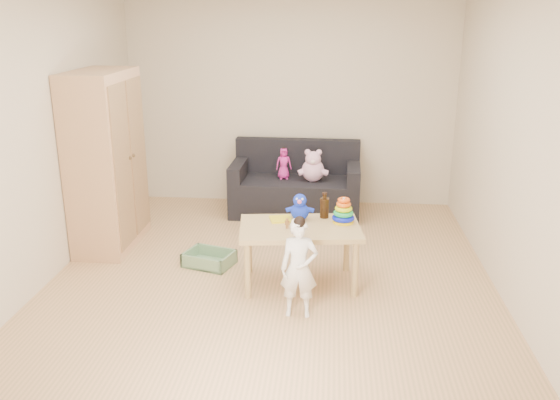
# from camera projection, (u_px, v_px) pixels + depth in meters

# --- Properties ---
(room) EXTENTS (4.50, 4.50, 4.50)m
(room) POSITION_uv_depth(u_px,v_px,m) (272.00, 137.00, 5.10)
(room) COLOR tan
(room) RESTS_ON ground
(wardrobe) EXTENTS (0.50, 1.00, 1.79)m
(wardrobe) POSITION_uv_depth(u_px,v_px,m) (106.00, 161.00, 5.95)
(wardrobe) COLOR tan
(wardrobe) RESTS_ON ground
(sofa) EXTENTS (1.53, 0.79, 0.43)m
(sofa) POSITION_uv_depth(u_px,v_px,m) (295.00, 196.00, 7.11)
(sofa) COLOR black
(sofa) RESTS_ON ground
(play_table) EXTENTS (1.11, 0.78, 0.55)m
(play_table) POSITION_uv_depth(u_px,v_px,m) (300.00, 255.00, 5.24)
(play_table) COLOR tan
(play_table) RESTS_ON ground
(storage_bin) EXTENTS (0.53, 0.45, 0.13)m
(storage_bin) POSITION_uv_depth(u_px,v_px,m) (209.00, 258.00, 5.69)
(storage_bin) COLOR gray
(storage_bin) RESTS_ON ground
(toddler) EXTENTS (0.30, 0.20, 0.79)m
(toddler) POSITION_uv_depth(u_px,v_px,m) (299.00, 269.00, 4.66)
(toddler) COLOR white
(toddler) RESTS_ON ground
(pink_bear) EXTENTS (0.34, 0.31, 0.32)m
(pink_bear) POSITION_uv_depth(u_px,v_px,m) (313.00, 168.00, 6.91)
(pink_bear) COLOR #FAB8E1
(pink_bear) RESTS_ON sofa
(doll) EXTENTS (0.21, 0.16, 0.36)m
(doll) POSITION_uv_depth(u_px,v_px,m) (284.00, 164.00, 7.00)
(doll) COLOR #DC299E
(doll) RESTS_ON sofa
(ring_stacker) EXTENTS (0.20, 0.20, 0.23)m
(ring_stacker) POSITION_uv_depth(u_px,v_px,m) (343.00, 213.00, 5.22)
(ring_stacker) COLOR yellow
(ring_stacker) RESTS_ON play_table
(brown_bottle) EXTENTS (0.08, 0.08, 0.24)m
(brown_bottle) POSITION_uv_depth(u_px,v_px,m) (324.00, 207.00, 5.34)
(brown_bottle) COLOR black
(brown_bottle) RESTS_ON play_table
(blue_plush) EXTENTS (0.23, 0.20, 0.25)m
(blue_plush) POSITION_uv_depth(u_px,v_px,m) (300.00, 206.00, 5.28)
(blue_plush) COLOR #1732D7
(blue_plush) RESTS_ON play_table
(wooden_figure) EXTENTS (0.04, 0.04, 0.10)m
(wooden_figure) POSITION_uv_depth(u_px,v_px,m) (287.00, 223.00, 5.08)
(wooden_figure) COLOR brown
(wooden_figure) RESTS_ON play_table
(yellow_book) EXTENTS (0.23, 0.23, 0.01)m
(yellow_book) POSITION_uv_depth(u_px,v_px,m) (281.00, 219.00, 5.31)
(yellow_book) COLOR yellow
(yellow_book) RESTS_ON play_table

